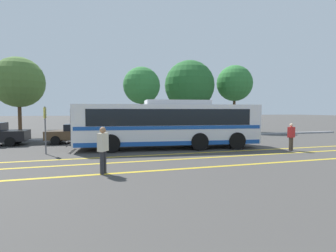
# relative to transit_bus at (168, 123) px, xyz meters

# --- Properties ---
(ground_plane) EXTENTS (220.00, 220.00, 0.00)m
(ground_plane) POSITION_rel_transit_bus_xyz_m (-0.70, 0.31, -1.49)
(ground_plane) COLOR #423F3D
(lane_strip_0) EXTENTS (30.70, 0.20, 0.01)m
(lane_strip_0) POSITION_rel_transit_bus_xyz_m (-0.01, -2.20, -1.49)
(lane_strip_0) COLOR gold
(lane_strip_0) RESTS_ON ground_plane
(lane_strip_1) EXTENTS (30.70, 0.20, 0.01)m
(lane_strip_1) POSITION_rel_transit_bus_xyz_m (-0.01, -3.64, -1.49)
(lane_strip_1) COLOR gold
(lane_strip_1) RESTS_ON ground_plane
(lane_strip_2) EXTENTS (30.70, 0.20, 0.01)m
(lane_strip_2) POSITION_rel_transit_bus_xyz_m (-0.01, -5.59, -1.49)
(lane_strip_2) COLOR gold
(lane_strip_2) RESTS_ON ground_plane
(curb_strip) EXTENTS (38.70, 0.36, 0.15)m
(curb_strip) POSITION_rel_transit_bus_xyz_m (-0.01, 5.85, -1.42)
(curb_strip) COLOR #99999E
(curb_strip) RESTS_ON ground_plane
(transit_bus) EXTENTS (11.20, 3.80, 2.88)m
(transit_bus) POSITION_rel_transit_bus_xyz_m (0.00, 0.00, 0.00)
(transit_bus) COLOR silver
(transit_bus) RESTS_ON ground_plane
(parked_car_1) EXTENTS (3.97, 2.02, 1.33)m
(parked_car_1) POSITION_rel_transit_bus_xyz_m (-5.45, 4.27, -0.81)
(parked_car_1) COLOR #4C3823
(parked_car_1) RESTS_ON ground_plane
(parked_car_2) EXTENTS (4.93, 2.09, 1.44)m
(parked_car_2) POSITION_rel_transit_bus_xyz_m (0.90, 4.03, -0.75)
(parked_car_2) COLOR #335B33
(parked_car_2) RESTS_ON ground_plane
(pedestrian_0) EXTENTS (0.47, 0.34, 1.54)m
(pedestrian_0) POSITION_rel_transit_bus_xyz_m (6.38, -2.92, -0.63)
(pedestrian_0) COLOR brown
(pedestrian_0) RESTS_ON ground_plane
(pedestrian_1) EXTENTS (0.42, 0.47, 1.68)m
(pedestrian_1) POSITION_rel_transit_bus_xyz_m (-4.07, -5.54, -0.54)
(pedestrian_1) COLOR #2D2D33
(pedestrian_1) RESTS_ON ground_plane
(bus_stop_sign) EXTENTS (0.08, 0.40, 2.47)m
(bus_stop_sign) POSITION_rel_transit_bus_xyz_m (-6.73, -0.30, 0.07)
(bus_stop_sign) COLOR #59595E
(bus_stop_sign) RESTS_ON ground_plane
(tree_0) EXTENTS (4.07, 4.07, 6.61)m
(tree_0) POSITION_rel_transit_bus_xyz_m (-10.04, 8.99, 3.07)
(tree_0) COLOR #513823
(tree_0) RESTS_ON ground_plane
(tree_1) EXTENTS (3.36, 3.36, 6.23)m
(tree_1) POSITION_rel_transit_bus_xyz_m (0.03, 8.60, 3.03)
(tree_1) COLOR #513823
(tree_1) RESTS_ON ground_plane
(tree_2) EXTENTS (5.13, 5.13, 7.43)m
(tree_2) POSITION_rel_transit_bus_xyz_m (5.40, 10.43, 3.37)
(tree_2) COLOR #513823
(tree_2) RESTS_ON ground_plane
(tree_3) EXTENTS (3.82, 3.82, 7.11)m
(tree_3) POSITION_rel_transit_bus_xyz_m (10.43, 10.07, 3.69)
(tree_3) COLOR #513823
(tree_3) RESTS_ON ground_plane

